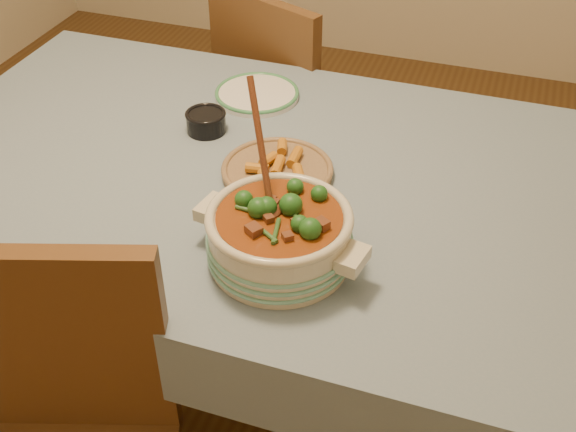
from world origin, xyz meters
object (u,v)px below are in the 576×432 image
at_px(dining_table, 248,200).
at_px(stew_casserole, 279,232).
at_px(condiment_bowl, 206,121).
at_px(fried_plate, 277,169).
at_px(white_plate, 257,94).
at_px(chair_far, 287,103).

height_order(dining_table, stew_casserole, stew_casserole).
relative_size(condiment_bowl, fried_plate, 0.40).
height_order(white_plate, chair_far, chair_far).
bearing_deg(white_plate, fried_plate, -62.01).
xyz_separation_m(fried_plate, chair_far, (-0.22, 0.72, -0.25)).
distance_m(fried_plate, chair_far, 0.80).
distance_m(condiment_bowl, fried_plate, 0.27).
bearing_deg(fried_plate, stew_casserole, -69.71).
relative_size(dining_table, stew_casserole, 4.58).
distance_m(stew_casserole, white_plate, 0.67).
distance_m(dining_table, chair_far, 0.75).
xyz_separation_m(stew_casserole, fried_plate, (-0.10, 0.28, -0.05)).
xyz_separation_m(stew_casserole, condiment_bowl, (-0.34, 0.40, -0.04)).
bearing_deg(stew_casserole, white_plate, 114.58).
bearing_deg(chair_far, white_plate, 119.86).
height_order(white_plate, fried_plate, fried_plate).
distance_m(white_plate, condiment_bowl, 0.21).
height_order(stew_casserole, condiment_bowl, stew_casserole).
bearing_deg(stew_casserole, condiment_bowl, 129.91).
bearing_deg(fried_plate, white_plate, 117.99).
distance_m(stew_casserole, fried_plate, 0.30).
bearing_deg(dining_table, fried_plate, 0.09).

